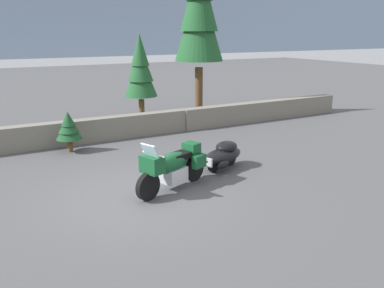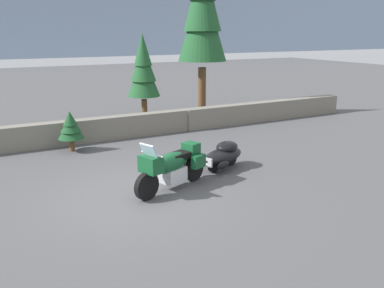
{
  "view_description": "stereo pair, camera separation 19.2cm",
  "coord_description": "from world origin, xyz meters",
  "px_view_note": "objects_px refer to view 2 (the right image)",
  "views": [
    {
      "loc": [
        -3.28,
        -8.43,
        3.76
      ],
      "look_at": [
        1.79,
        0.72,
        0.85
      ],
      "focal_mm": 37.66,
      "sensor_mm": 36.0,
      "label": 1
    },
    {
      "loc": [
        -3.11,
        -8.52,
        3.76
      ],
      "look_at": [
        1.79,
        0.72,
        0.85
      ],
      "focal_mm": 37.66,
      "sensor_mm": 36.0,
      "label": 2
    }
  ],
  "objects_px": {
    "touring_motorcycle": "(171,166)",
    "pine_tree_secondary": "(143,69)",
    "car_shaped_trailer": "(223,155)",
    "pine_tree_tall": "(203,7)"
  },
  "relations": [
    {
      "from": "touring_motorcycle",
      "to": "pine_tree_secondary",
      "type": "distance_m",
      "value": 7.56
    },
    {
      "from": "pine_tree_secondary",
      "to": "pine_tree_tall",
      "type": "bearing_deg",
      "value": 9.56
    },
    {
      "from": "car_shaped_trailer",
      "to": "pine_tree_secondary",
      "type": "height_order",
      "value": "pine_tree_secondary"
    },
    {
      "from": "pine_tree_tall",
      "to": "pine_tree_secondary",
      "type": "relative_size",
      "value": 2.06
    },
    {
      "from": "touring_motorcycle",
      "to": "pine_tree_secondary",
      "type": "height_order",
      "value": "pine_tree_secondary"
    },
    {
      "from": "car_shaped_trailer",
      "to": "pine_tree_secondary",
      "type": "distance_m",
      "value": 6.59
    },
    {
      "from": "car_shaped_trailer",
      "to": "pine_tree_tall",
      "type": "relative_size",
      "value": 0.28
    },
    {
      "from": "car_shaped_trailer",
      "to": "pine_tree_tall",
      "type": "height_order",
      "value": "pine_tree_tall"
    },
    {
      "from": "touring_motorcycle",
      "to": "car_shaped_trailer",
      "type": "distance_m",
      "value": 2.14
    },
    {
      "from": "touring_motorcycle",
      "to": "car_shaped_trailer",
      "type": "height_order",
      "value": "touring_motorcycle"
    }
  ]
}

